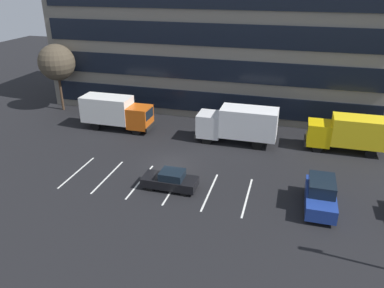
% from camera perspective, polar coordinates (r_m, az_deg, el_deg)
% --- Properties ---
extents(ground_plane, '(120.00, 120.00, 0.00)m').
position_cam_1_polar(ground_plane, '(32.03, -3.18, -3.04)').
color(ground_plane, black).
extents(office_building, '(37.76, 13.21, 14.40)m').
position_cam_1_polar(office_building, '(46.38, 3.95, 15.00)').
color(office_building, slate).
rests_on(office_building, ground_plane).
extents(lot_markings, '(14.14, 5.40, 0.01)m').
position_cam_1_polar(lot_markings, '(29.16, -5.38, -6.07)').
color(lot_markings, silver).
rests_on(lot_markings, ground_plane).
extents(box_truck_white, '(7.62, 2.52, 3.53)m').
position_cam_1_polar(box_truck_white, '(35.47, 7.10, 3.14)').
color(box_truck_white, white).
rests_on(box_truck_white, ground_plane).
extents(box_truck_orange, '(7.37, 2.44, 3.42)m').
position_cam_1_polar(box_truck_orange, '(39.42, -11.60, 4.92)').
color(box_truck_orange, '#D85914').
rests_on(box_truck_orange, ground_plane).
extents(box_truck_yellow_all, '(7.13, 2.36, 3.31)m').
position_cam_1_polar(box_truck_yellow_all, '(36.38, 22.92, 1.66)').
color(box_truck_yellow_all, yellow).
rests_on(box_truck_yellow_all, ground_plane).
extents(sedan_black, '(4.14, 1.73, 1.48)m').
position_cam_1_polar(sedan_black, '(28.17, -3.33, -5.55)').
color(sedan_black, black).
rests_on(sedan_black, ground_plane).
extents(suv_navy, '(1.97, 4.64, 2.10)m').
position_cam_1_polar(suv_navy, '(27.29, 19.06, -7.31)').
color(suv_navy, navy).
rests_on(suv_navy, ground_plane).
extents(bare_tree, '(4.12, 4.12, 7.73)m').
position_cam_1_polar(bare_tree, '(46.16, -19.98, 11.63)').
color(bare_tree, '#473323').
rests_on(bare_tree, ground_plane).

